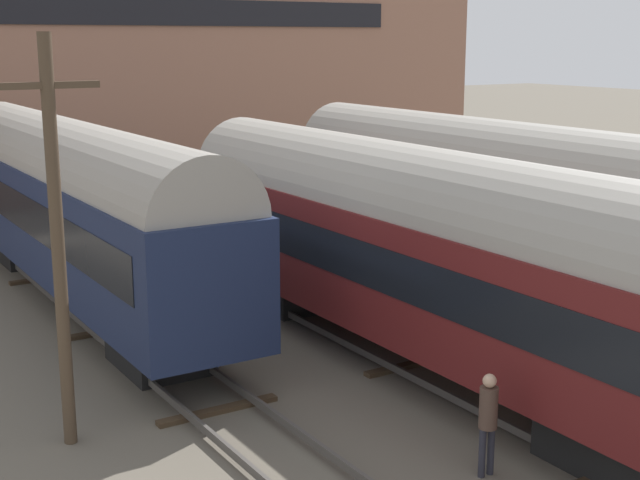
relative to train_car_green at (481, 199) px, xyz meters
name	(u,v)px	position (x,y,z in m)	size (l,w,h in m)	color
ground_plane	(504,411)	(-4.93, -6.34, -2.95)	(200.00, 200.00, 0.00)	#60594C
track_left	(293,465)	(-9.86, -6.34, -2.81)	(2.60, 60.00, 0.26)	#4C4742
track_middle	(505,405)	(-4.93, -6.34, -2.81)	(2.60, 60.00, 0.26)	#4C4742
train_car_green	(481,199)	(0.00, 0.00, 0.00)	(3.05, 15.37, 5.21)	black
train_car_navy	(76,201)	(-9.86, 5.56, 0.03)	(2.87, 17.93, 5.20)	black
train_car_maroon	(418,245)	(-4.93, -3.43, -0.06)	(3.00, 17.65, 5.08)	black
bench	(606,249)	(2.95, -2.02, -1.42)	(1.40, 0.40, 0.91)	brown
person_worker	(488,414)	(-7.09, -8.17, -1.82)	(0.32, 0.32, 1.85)	#282833
utility_pole	(57,239)	(-12.78, -3.10, 0.95)	(1.80, 0.24, 7.47)	#473828
warehouse_building	(79,31)	(-2.80, 27.28, 4.82)	(39.84, 13.52, 15.54)	brown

